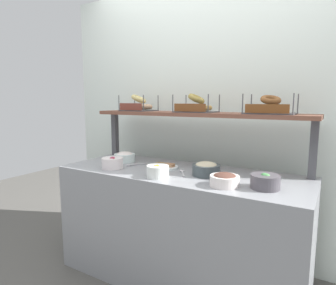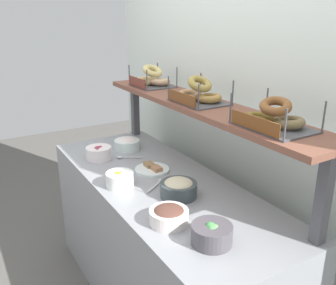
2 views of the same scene
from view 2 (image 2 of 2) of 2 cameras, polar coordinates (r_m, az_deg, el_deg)
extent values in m
cube|color=white|center=(2.32, 10.60, 4.97)|extent=(3.04, 0.06, 2.40)
cube|color=gray|center=(2.35, -1.17, -15.41)|extent=(1.84, 0.70, 0.85)
cube|color=#4C4C51|center=(2.90, -5.09, 5.05)|extent=(0.05, 0.05, 0.40)
cube|color=#4C4C51|center=(1.63, 22.79, -8.16)|extent=(0.05, 0.05, 0.40)
cube|color=brown|center=(2.13, 5.00, 5.77)|extent=(1.80, 0.32, 0.03)
cylinder|color=white|center=(2.07, -7.44, -5.69)|extent=(0.15, 0.15, 0.08)
sphere|color=#F88C3F|center=(2.06, -7.95, -4.97)|extent=(0.04, 0.04, 0.04)
sphere|color=orange|center=(2.06, -7.68, -5.05)|extent=(0.04, 0.04, 0.04)
sphere|color=orange|center=(2.07, -7.37, -4.82)|extent=(0.03, 0.03, 0.03)
cylinder|color=white|center=(1.72, 0.13, -11.36)|extent=(0.18, 0.18, 0.07)
ellipsoid|color=brown|center=(1.71, 0.13, -10.57)|extent=(0.14, 0.14, 0.05)
cylinder|color=#3B4447|center=(1.95, 1.62, -7.26)|extent=(0.20, 0.20, 0.08)
ellipsoid|color=beige|center=(1.94, 1.63, -6.40)|extent=(0.15, 0.15, 0.05)
cylinder|color=white|center=(2.48, -10.63, -1.61)|extent=(0.17, 0.17, 0.08)
sphere|color=#A93C42|center=(2.46, -10.78, -1.05)|extent=(0.04, 0.04, 0.04)
sphere|color=#913A3B|center=(2.43, -10.86, -1.29)|extent=(0.03, 0.03, 0.03)
sphere|color=#A13344|center=(2.46, -10.82, -1.06)|extent=(0.04, 0.04, 0.04)
sphere|color=#953550|center=(2.46, -10.89, -1.09)|extent=(0.05, 0.05, 0.05)
sphere|color=#981C49|center=(2.48, -10.38, -0.90)|extent=(0.04, 0.04, 0.04)
cylinder|color=white|center=(2.63, -6.34, -0.32)|extent=(0.18, 0.18, 0.07)
ellipsoid|color=white|center=(2.62, -6.36, 0.27)|extent=(0.14, 0.14, 0.05)
cylinder|color=#514C53|center=(1.60, 6.76, -13.89)|extent=(0.17, 0.17, 0.08)
sphere|color=#6D934F|center=(1.58, 6.78, -13.03)|extent=(0.04, 0.04, 0.04)
sphere|color=#6BAC55|center=(1.58, 7.23, -13.06)|extent=(0.04, 0.04, 0.04)
sphere|color=#468F4C|center=(1.58, 6.58, -12.94)|extent=(0.05, 0.05, 0.05)
sphere|color=#509753|center=(1.57, 6.78, -13.23)|extent=(0.04, 0.04, 0.04)
cylinder|color=white|center=(2.27, -2.46, -4.19)|extent=(0.21, 0.21, 0.01)
cube|color=olive|center=(2.29, -2.91, -3.43)|extent=(0.07, 0.05, 0.02)
cube|color=#A2704C|center=(2.24, -1.79, -4.01)|extent=(0.07, 0.05, 0.02)
cube|color=#B7B7BC|center=(2.47, -5.43, -2.31)|extent=(0.09, 0.12, 0.01)
ellipsoid|color=#B7B7BC|center=(2.48, -7.50, -2.24)|extent=(0.04, 0.03, 0.01)
cube|color=#B7B7BC|center=(2.05, -2.23, -6.91)|extent=(0.09, 0.12, 0.01)
ellipsoid|color=#B7B7BC|center=(2.12, -1.08, -5.90)|extent=(0.04, 0.03, 0.01)
cube|color=#4C4C51|center=(2.61, -2.38, 8.74)|extent=(0.28, 0.24, 0.01)
cylinder|color=#4C4C51|center=(2.66, -6.00, 10.32)|extent=(0.01, 0.01, 0.14)
cylinder|color=#4C4C51|center=(2.43, -3.28, 9.52)|extent=(0.01, 0.01, 0.14)
cylinder|color=#4C4C51|center=(2.77, -1.62, 10.75)|extent=(0.01, 0.01, 0.14)
cylinder|color=#4C4C51|center=(2.54, 1.38, 9.98)|extent=(0.01, 0.01, 0.14)
cube|color=brown|center=(2.55, -4.78, 9.26)|extent=(0.24, 0.01, 0.06)
torus|color=tan|center=(2.63, -3.48, 9.47)|extent=(0.20, 0.20, 0.05)
torus|color=tan|center=(2.59, -1.23, 9.37)|extent=(0.20, 0.20, 0.05)
torus|color=#CDB970|center=(2.59, -2.41, 10.98)|extent=(0.18, 0.18, 0.09)
cube|color=#4C4C51|center=(2.13, 4.84, 6.25)|extent=(0.31, 0.24, 0.01)
cylinder|color=#4C4C51|center=(2.17, 0.07, 8.38)|extent=(0.01, 0.01, 0.14)
cylinder|color=#4C4C51|center=(1.93, 4.71, 6.90)|extent=(0.01, 0.01, 0.14)
cylinder|color=#4C4C51|center=(2.30, 5.05, 8.91)|extent=(0.01, 0.01, 0.14)
cylinder|color=#4C4C51|center=(2.07, 9.96, 7.52)|extent=(0.01, 0.01, 0.14)
cube|color=brown|center=(2.05, 2.13, 6.86)|extent=(0.26, 0.01, 0.06)
torus|color=tan|center=(2.15, 3.36, 7.29)|extent=(0.17, 0.17, 0.06)
torus|color=#A87F41|center=(2.10, 6.41, 6.85)|extent=(0.19, 0.18, 0.05)
torus|color=olive|center=(2.11, 4.92, 9.01)|extent=(0.15, 0.15, 0.10)
cube|color=#4C4C51|center=(1.71, 15.98, 2.32)|extent=(0.34, 0.24, 0.01)
cylinder|color=#4C4C51|center=(1.73, 9.62, 5.25)|extent=(0.01, 0.01, 0.14)
cylinder|color=#4C4C51|center=(1.51, 17.64, 2.49)|extent=(0.01, 0.01, 0.14)
cylinder|color=#4C4C51|center=(1.88, 15.00, 6.02)|extent=(0.01, 0.01, 0.14)
cylinder|color=#4C4C51|center=(1.68, 22.91, 3.57)|extent=(0.01, 0.01, 0.14)
cube|color=brown|center=(1.62, 13.15, 2.93)|extent=(0.29, 0.01, 0.06)
torus|color=brown|center=(1.72, 13.96, 3.61)|extent=(0.15, 0.15, 0.05)
torus|color=olive|center=(1.70, 18.13, 2.99)|extent=(0.16, 0.16, 0.05)
torus|color=brown|center=(1.69, 16.27, 5.40)|extent=(0.20, 0.20, 0.08)
camera|label=1|loc=(1.20, -77.64, -15.63)|focal=30.96mm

